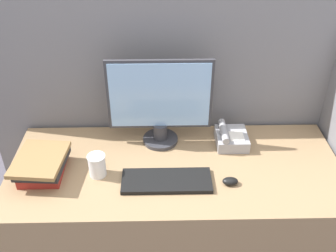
% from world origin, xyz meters
% --- Properties ---
extents(cubicle_panel_rear, '(2.00, 0.04, 1.48)m').
position_xyz_m(cubicle_panel_rear, '(0.00, 0.72, 0.74)').
color(cubicle_panel_rear, slate).
rests_on(cubicle_panel_rear, ground_plane).
extents(desk, '(1.60, 0.68, 0.77)m').
position_xyz_m(desk, '(0.00, 0.34, 0.38)').
color(desk, '#937551').
rests_on(desk, ground_plane).
extents(monitor, '(0.52, 0.18, 0.46)m').
position_xyz_m(monitor, '(-0.07, 0.55, 0.99)').
color(monitor, '#333338').
rests_on(monitor, desk).
extents(keyboard, '(0.41, 0.16, 0.02)m').
position_xyz_m(keyboard, '(-0.05, 0.23, 0.78)').
color(keyboard, black).
rests_on(keyboard, desk).
extents(mouse, '(0.07, 0.05, 0.03)m').
position_xyz_m(mouse, '(0.24, 0.21, 0.78)').
color(mouse, black).
rests_on(mouse, desk).
extents(coffee_cup, '(0.08, 0.08, 0.11)m').
position_xyz_m(coffee_cup, '(-0.37, 0.29, 0.82)').
color(coffee_cup, white).
rests_on(coffee_cup, desk).
extents(book_stack, '(0.24, 0.29, 0.10)m').
position_xyz_m(book_stack, '(-0.63, 0.31, 0.82)').
color(book_stack, maroon).
rests_on(book_stack, desk).
extents(desk_telephone, '(0.16, 0.18, 0.10)m').
position_xyz_m(desk_telephone, '(0.29, 0.52, 0.80)').
color(desk_telephone, '#99999E').
rests_on(desk_telephone, desk).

